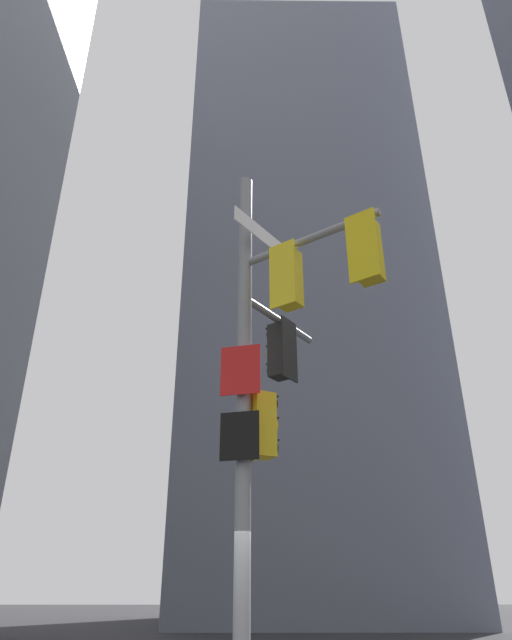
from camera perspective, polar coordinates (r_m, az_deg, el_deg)
The scene contains 2 objects.
building_mid_block at distance 39.83m, azimuth 4.56°, elevation 3.14°, with size 14.88×14.88×41.98m, color slate.
signal_pole_assembly at distance 8.77m, azimuth 1.83°, elevation -4.38°, with size 2.44×3.46×8.72m.
Camera 1 is at (0.11, -8.28, 1.81)m, focal length 31.07 mm.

